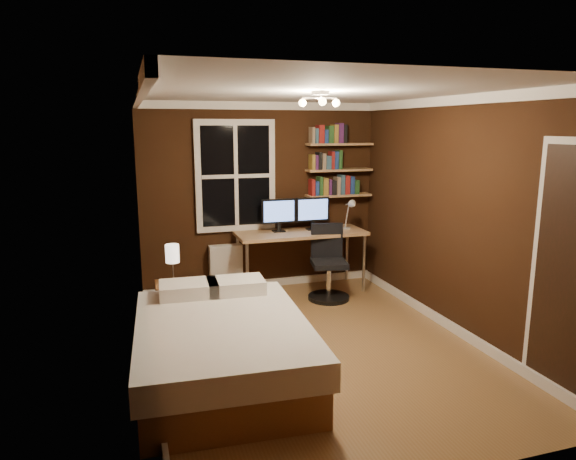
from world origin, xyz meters
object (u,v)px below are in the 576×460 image
object	(u,v)px
bed	(222,347)
office_chair	(328,271)
nightstand	(175,304)
desk	(301,236)
desk_lamp	(350,214)
monitor_right	(313,214)
radiator	(226,269)
monitor_left	(279,215)
bedside_lamp	(173,264)

from	to	relation	value
bed	office_chair	xyz separation A→B (m)	(1.69, 1.74, 0.07)
nightstand	desk	world-z (taller)	desk
bed	nightstand	distance (m)	1.42
desk_lamp	office_chair	distance (m)	0.86
monitor_right	desk	bearing A→B (deg)	-156.17
radiator	desk	world-z (taller)	desk
radiator	nightstand	bearing A→B (deg)	-128.03
radiator	desk	distance (m)	1.09
monitor_right	office_chair	size ratio (longest dim) A/B	0.48
radiator	monitor_left	bearing A→B (deg)	-11.43
bed	monitor_left	size ratio (longest dim) A/B	4.47
bedside_lamp	desk	world-z (taller)	bedside_lamp
desk_lamp	nightstand	bearing A→B (deg)	-164.56
bed	bedside_lamp	size ratio (longest dim) A/B	4.78
monitor_right	nightstand	bearing A→B (deg)	-156.67
radiator	office_chair	xyz separation A→B (m)	(1.21, -0.63, 0.04)
nightstand	monitor_left	world-z (taller)	monitor_left
monitor_left	office_chair	size ratio (longest dim) A/B	0.48
nightstand	bedside_lamp	xyz separation A→B (m)	(0.00, 0.00, 0.46)
desk	monitor_right	world-z (taller)	monitor_right
bedside_lamp	monitor_right	xyz separation A→B (m)	(1.93, 0.83, 0.33)
nightstand	desk_lamp	world-z (taller)	desk_lamp
bed	bedside_lamp	distance (m)	1.48
nightstand	desk_lamp	distance (m)	2.61
nightstand	desk	size ratio (longest dim) A/B	0.29
bedside_lamp	monitor_right	size ratio (longest dim) A/B	0.94
radiator	monitor_left	size ratio (longest dim) A/B	1.39
bedside_lamp	bed	bearing A→B (deg)	-78.36
bedside_lamp	monitor_left	size ratio (longest dim) A/B	0.94
radiator	monitor_right	distance (m)	1.38
bed	radiator	distance (m)	2.41
desk	monitor_right	bearing A→B (deg)	23.83
bed	desk	bearing A→B (deg)	59.00
radiator	monitor_right	bearing A→B (deg)	-6.85
monitor_left	office_chair	distance (m)	0.98
desk_lamp	monitor_left	bearing A→B (deg)	169.64
monitor_left	radiator	bearing A→B (deg)	168.57
monitor_left	bed	bearing A→B (deg)	-117.77
desk	office_chair	xyz separation A→B (m)	(0.24, -0.40, -0.40)
monitor_left	desk_lamp	xyz separation A→B (m)	(0.94, -0.17, 0.00)
desk	office_chair	size ratio (longest dim) A/B	1.79
office_chair	radiator	bearing A→B (deg)	164.15
desk	desk_lamp	bearing A→B (deg)	-7.43
bedside_lamp	office_chair	xyz separation A→B (m)	(1.98, 0.34, -0.35)
monitor_right	desk_lamp	xyz separation A→B (m)	(0.46, -0.17, 0.00)
bed	desk	size ratio (longest dim) A/B	1.21
desk	nightstand	bearing A→B (deg)	-156.73
bedside_lamp	desk_lamp	bearing A→B (deg)	15.44
desk	monitor_left	bearing A→B (deg)	163.02
bed	desk_lamp	bearing A→B (deg)	47.38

